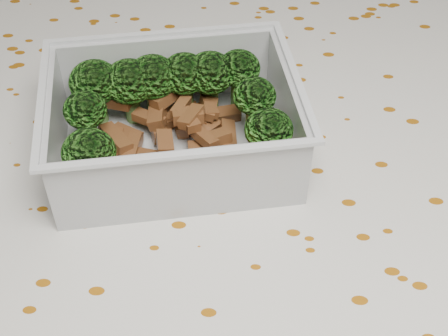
{
  "coord_description": "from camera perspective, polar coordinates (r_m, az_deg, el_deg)",
  "views": [
    {
      "loc": [
        0.01,
        -0.28,
        1.06
      ],
      "look_at": [
        -0.0,
        -0.0,
        0.78
      ],
      "focal_mm": 50.0,
      "sensor_mm": 36.0,
      "label": 1
    }
  ],
  "objects": [
    {
      "name": "sausage",
      "position": [
        0.41,
        -3.55,
        -0.33
      ],
      "size": [
        0.15,
        0.05,
        0.02
      ],
      "color": "#D26112",
      "rests_on": "lunch_container"
    },
    {
      "name": "meat_pile",
      "position": [
        0.45,
        -4.8,
        3.89
      ],
      "size": [
        0.11,
        0.07,
        0.03
      ],
      "color": "brown",
      "rests_on": "lunch_container"
    },
    {
      "name": "broccoli_florets",
      "position": [
        0.44,
        -5.32,
        6.74
      ],
      "size": [
        0.16,
        0.12,
        0.05
      ],
      "color": "#608C3F",
      "rests_on": "lunch_container"
    },
    {
      "name": "dining_table",
      "position": [
        0.49,
        0.26,
        -9.35
      ],
      "size": [
        1.4,
        0.9,
        0.75
      ],
      "color": "brown",
      "rests_on": "ground"
    },
    {
      "name": "lunch_container",
      "position": [
        0.43,
        -4.56,
        3.39
      ],
      "size": [
        0.19,
        0.16,
        0.06
      ],
      "color": "silver",
      "rests_on": "tablecloth"
    },
    {
      "name": "tablecloth",
      "position": [
        0.45,
        0.28,
        -5.59
      ],
      "size": [
        1.46,
        0.96,
        0.19
      ],
      "color": "silver",
      "rests_on": "dining_table"
    }
  ]
}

